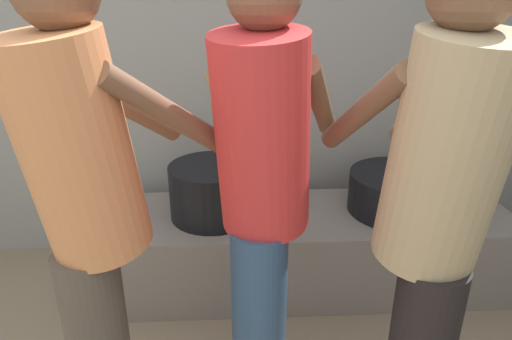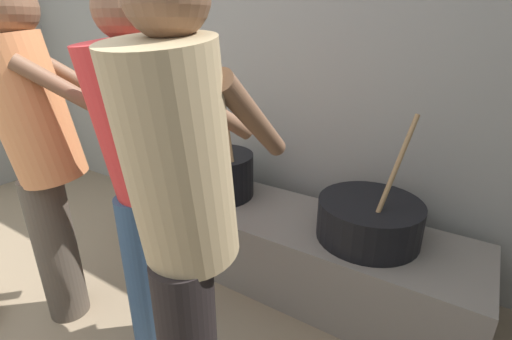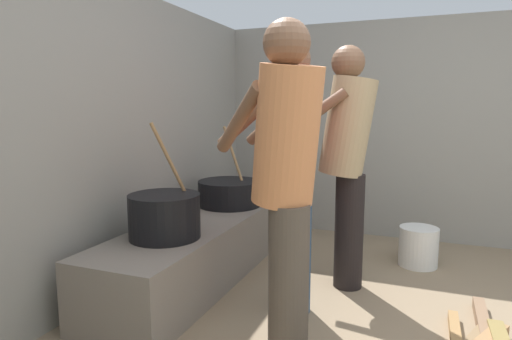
# 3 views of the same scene
# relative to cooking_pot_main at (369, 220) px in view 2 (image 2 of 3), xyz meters

# --- Properties ---
(block_enclosure_rear) EXTENTS (4.99, 0.20, 2.08)m
(block_enclosure_rear) POSITION_rel_cooking_pot_main_xyz_m (-1.24, 0.51, 0.49)
(block_enclosure_rear) COLOR gray
(block_enclosure_rear) RESTS_ON ground_plane
(hearth_ledge) EXTENTS (2.19, 0.60, 0.44)m
(hearth_ledge) POSITION_rel_cooking_pot_main_xyz_m (-0.49, -0.01, -0.33)
(hearth_ledge) COLOR slate
(hearth_ledge) RESTS_ON ground_plane
(cooking_pot_main) EXTENTS (0.53, 0.53, 0.66)m
(cooking_pot_main) POSITION_rel_cooking_pot_main_xyz_m (0.00, 0.00, 0.00)
(cooking_pot_main) COLOR black
(cooking_pot_main) RESTS_ON hearth_ledge
(cooking_pot_secondary) EXTENTS (0.45, 0.45, 0.73)m
(cooking_pot_secondary) POSITION_rel_cooking_pot_main_xyz_m (-0.99, -0.00, 0.04)
(cooking_pot_secondary) COLOR black
(cooking_pot_secondary) RESTS_ON hearth_ledge
(cook_in_tan_shirt) EXTENTS (0.44, 0.73, 1.67)m
(cook_in_tan_shirt) POSITION_rel_cooking_pot_main_xyz_m (-0.30, -1.02, 0.42)
(cook_in_tan_shirt) COLOR black
(cook_in_tan_shirt) RESTS_ON ground_plane
(cook_in_red_shirt) EXTENTS (0.54, 0.75, 1.65)m
(cook_in_red_shirt) POSITION_rel_cooking_pot_main_xyz_m (-0.78, -0.78, 0.40)
(cook_in_red_shirt) COLOR navy
(cook_in_red_shirt) RESTS_ON ground_plane
(cook_in_orange_shirt) EXTENTS (0.70, 0.72, 1.67)m
(cook_in_orange_shirt) POSITION_rel_cooking_pot_main_xyz_m (-1.31, -0.91, 0.41)
(cook_in_orange_shirt) COLOR #4C4238
(cook_in_orange_shirt) RESTS_ON ground_plane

